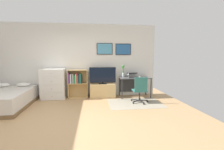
# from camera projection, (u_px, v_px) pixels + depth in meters

# --- Properties ---
(ground_plane) EXTENTS (7.20, 7.20, 0.00)m
(ground_plane) POSITION_uv_depth(u_px,v_px,m) (64.00, 123.00, 3.52)
(ground_plane) COLOR tan
(wall_back_with_posters) EXTENTS (6.12, 0.09, 2.70)m
(wall_back_with_posters) POSITION_uv_depth(u_px,v_px,m) (75.00, 61.00, 5.76)
(wall_back_with_posters) COLOR silver
(wall_back_with_posters) RESTS_ON ground_plane
(area_rug) EXTENTS (1.70, 1.20, 0.01)m
(area_rug) POSITION_uv_depth(u_px,v_px,m) (135.00, 103.00, 5.02)
(area_rug) COLOR #9E937F
(area_rug) RESTS_ON ground_plane
(bed) EXTENTS (1.55, 2.07, 0.62)m
(bed) POSITION_uv_depth(u_px,v_px,m) (2.00, 99.00, 4.58)
(bed) COLOR brown
(bed) RESTS_ON ground_plane
(dresser) EXTENTS (0.82, 0.46, 1.08)m
(dresser) POSITION_uv_depth(u_px,v_px,m) (53.00, 84.00, 5.49)
(dresser) COLOR white
(dresser) RESTS_ON ground_plane
(bookshelf) EXTENTS (0.69, 0.30, 1.03)m
(bookshelf) POSITION_uv_depth(u_px,v_px,m) (77.00, 81.00, 5.64)
(bookshelf) COLOR tan
(bookshelf) RESTS_ON ground_plane
(tv_stand) EXTENTS (0.93, 0.41, 0.50)m
(tv_stand) POSITION_uv_depth(u_px,v_px,m) (103.00, 91.00, 5.75)
(tv_stand) COLOR tan
(tv_stand) RESTS_ON ground_plane
(television) EXTENTS (0.96, 0.16, 0.61)m
(television) POSITION_uv_depth(u_px,v_px,m) (103.00, 76.00, 5.67)
(television) COLOR black
(television) RESTS_ON tv_stand
(desk) EXTENTS (1.12, 0.59, 0.74)m
(desk) POSITION_uv_depth(u_px,v_px,m) (134.00, 81.00, 5.84)
(desk) COLOR #4C4C4F
(desk) RESTS_ON ground_plane
(office_chair) EXTENTS (0.57, 0.58, 0.86)m
(office_chair) POSITION_uv_depth(u_px,v_px,m) (140.00, 89.00, 4.99)
(office_chair) COLOR #232326
(office_chair) RESTS_ON ground_plane
(laptop) EXTENTS (0.39, 0.42, 0.17)m
(laptop) POSITION_uv_depth(u_px,v_px,m) (132.00, 75.00, 5.84)
(laptop) COLOR black
(laptop) RESTS_ON desk
(computer_mouse) EXTENTS (0.06, 0.10, 0.03)m
(computer_mouse) POSITION_uv_depth(u_px,v_px,m) (140.00, 77.00, 5.74)
(computer_mouse) COLOR silver
(computer_mouse) RESTS_ON desk
(bamboo_vase) EXTENTS (0.10, 0.10, 0.45)m
(bamboo_vase) POSITION_uv_depth(u_px,v_px,m) (123.00, 71.00, 5.85)
(bamboo_vase) COLOR silver
(bamboo_vase) RESTS_ON desk
(wine_glass) EXTENTS (0.07, 0.07, 0.18)m
(wine_glass) POSITION_uv_depth(u_px,v_px,m) (128.00, 74.00, 5.63)
(wine_glass) COLOR silver
(wine_glass) RESTS_ON desk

